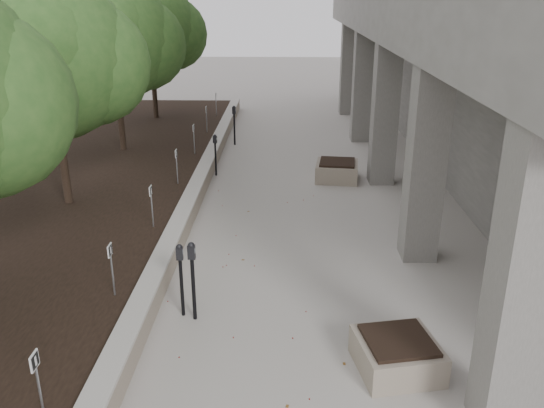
# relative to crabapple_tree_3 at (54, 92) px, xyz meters

# --- Properties ---
(retaining_wall) EXTENTS (0.39, 26.00, 0.50)m
(retaining_wall) POSITION_rel_crabapple_tree_3_xyz_m (2.97, 1.00, -2.87)
(retaining_wall) COLOR tan
(retaining_wall) RESTS_ON ground
(planting_bed) EXTENTS (7.00, 26.00, 0.40)m
(planting_bed) POSITION_rel_crabapple_tree_3_xyz_m (-0.70, 1.00, -2.92)
(planting_bed) COLOR black
(planting_bed) RESTS_ON ground
(crabapple_tree_3) EXTENTS (4.60, 4.00, 5.44)m
(crabapple_tree_3) POSITION_rel_crabapple_tree_3_xyz_m (0.00, 0.00, 0.00)
(crabapple_tree_3) COLOR #2D5520
(crabapple_tree_3) RESTS_ON planting_bed
(crabapple_tree_4) EXTENTS (4.60, 4.00, 5.44)m
(crabapple_tree_4) POSITION_rel_crabapple_tree_3_xyz_m (0.00, 5.00, 0.00)
(crabapple_tree_4) COLOR #2D5520
(crabapple_tree_4) RESTS_ON planting_bed
(crabapple_tree_5) EXTENTS (4.60, 4.00, 5.44)m
(crabapple_tree_5) POSITION_rel_crabapple_tree_3_xyz_m (0.00, 10.00, 0.00)
(crabapple_tree_5) COLOR #2D5520
(crabapple_tree_5) RESTS_ON planting_bed
(parking_sign_2) EXTENTS (0.04, 0.22, 0.96)m
(parking_sign_2) POSITION_rel_crabapple_tree_3_xyz_m (2.45, -7.50, -2.24)
(parking_sign_2) COLOR black
(parking_sign_2) RESTS_ON planting_bed
(parking_sign_3) EXTENTS (0.04, 0.22, 0.96)m
(parking_sign_3) POSITION_rel_crabapple_tree_3_xyz_m (2.45, -4.50, -2.24)
(parking_sign_3) COLOR black
(parking_sign_3) RESTS_ON planting_bed
(parking_sign_4) EXTENTS (0.04, 0.22, 0.96)m
(parking_sign_4) POSITION_rel_crabapple_tree_3_xyz_m (2.45, -1.50, -2.24)
(parking_sign_4) COLOR black
(parking_sign_4) RESTS_ON planting_bed
(parking_sign_5) EXTENTS (0.04, 0.22, 0.96)m
(parking_sign_5) POSITION_rel_crabapple_tree_3_xyz_m (2.45, 1.50, -2.24)
(parking_sign_5) COLOR black
(parking_sign_5) RESTS_ON planting_bed
(parking_sign_6) EXTENTS (0.04, 0.22, 0.96)m
(parking_sign_6) POSITION_rel_crabapple_tree_3_xyz_m (2.45, 4.50, -2.24)
(parking_sign_6) COLOR black
(parking_sign_6) RESTS_ON planting_bed
(parking_sign_7) EXTENTS (0.04, 0.22, 0.96)m
(parking_sign_7) POSITION_rel_crabapple_tree_3_xyz_m (2.45, 7.50, -2.24)
(parking_sign_7) COLOR black
(parking_sign_7) RESTS_ON planting_bed
(parking_sign_8) EXTENTS (0.04, 0.22, 0.96)m
(parking_sign_8) POSITION_rel_crabapple_tree_3_xyz_m (2.45, 10.50, -2.24)
(parking_sign_8) COLOR black
(parking_sign_8) RESTS_ON planting_bed
(parking_meter_2) EXTENTS (0.15, 0.11, 1.46)m
(parking_meter_2) POSITION_rel_crabapple_tree_3_xyz_m (3.84, -4.59, -2.39)
(parking_meter_2) COLOR black
(parking_meter_2) RESTS_ON ground
(parking_meter_3) EXTENTS (0.14, 0.10, 1.36)m
(parking_meter_3) POSITION_rel_crabapple_tree_3_xyz_m (3.61, -4.47, -2.44)
(parking_meter_3) COLOR black
(parking_meter_3) RESTS_ON ground
(parking_meter_4) EXTENTS (0.15, 0.13, 1.29)m
(parking_meter_4) POSITION_rel_crabapple_tree_3_xyz_m (3.25, 3.49, -2.48)
(parking_meter_4) COLOR black
(parking_meter_4) RESTS_ON ground
(parking_meter_5) EXTENTS (0.16, 0.13, 1.45)m
(parking_meter_5) POSITION_rel_crabapple_tree_3_xyz_m (3.51, 7.17, -2.39)
(parking_meter_5) COLOR black
(parking_meter_5) RESTS_ON ground
(planter_front) EXTENTS (1.34, 1.34, 0.53)m
(planter_front) POSITION_rel_crabapple_tree_3_xyz_m (7.06, -5.89, -2.85)
(planter_front) COLOR tan
(planter_front) RESTS_ON ground
(planter_back) EXTENTS (1.36, 1.36, 0.57)m
(planter_back) POSITION_rel_crabapple_tree_3_xyz_m (6.93, 3.18, -2.83)
(planter_back) COLOR tan
(planter_back) RESTS_ON ground
(berry_scatter) EXTENTS (3.30, 14.10, 0.02)m
(berry_scatter) POSITION_rel_crabapple_tree_3_xyz_m (4.70, -3.00, -3.11)
(berry_scatter) COLOR maroon
(berry_scatter) RESTS_ON ground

